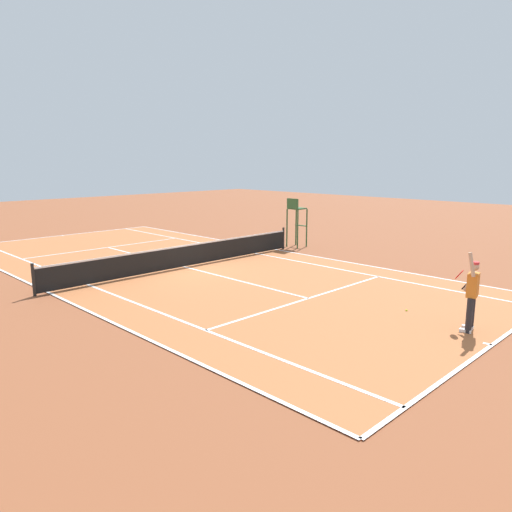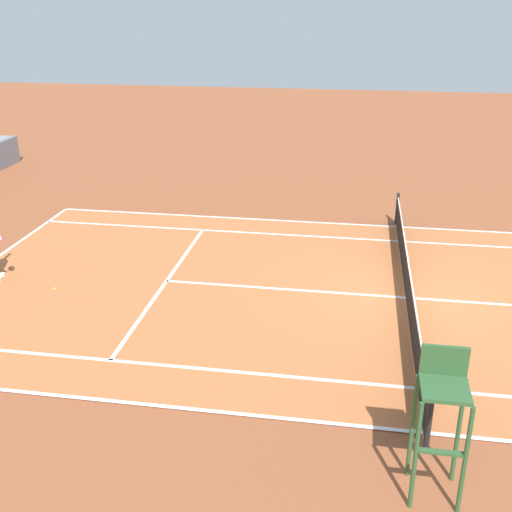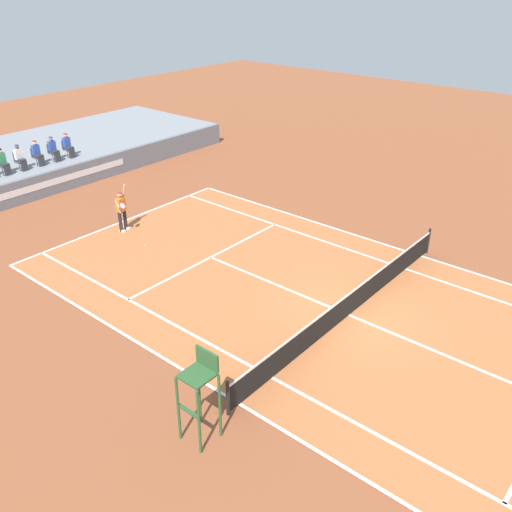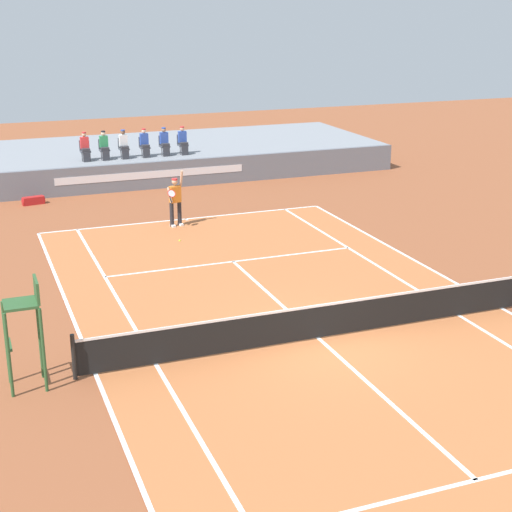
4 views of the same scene
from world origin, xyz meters
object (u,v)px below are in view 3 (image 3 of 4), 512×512
spectator_seated_3 (37,153)px  umpire_chair (200,386)px  spectator_seated_2 (20,158)px  spectator_seated_5 (68,146)px  spectator_seated_1 (3,162)px  tennis_ball (145,245)px  spectator_seated_4 (53,149)px  tennis_player (122,210)px

spectator_seated_3 → umpire_chair: (-6.93, -18.66, -0.27)m
spectator_seated_2 → spectator_seated_5: (2.74, 0.00, 0.00)m
spectator_seated_3 → umpire_chair: 19.91m
spectator_seated_1 → tennis_ball: bearing=-85.3°
spectator_seated_4 → spectator_seated_5: same height
spectator_seated_1 → spectator_seated_4: 2.75m
spectator_seated_5 → spectator_seated_4: bearing=180.0°
spectator_seated_2 → spectator_seated_5: size_ratio=1.00×
spectator_seated_1 → spectator_seated_2: (0.88, 0.00, 0.00)m
spectator_seated_2 → tennis_player: bearing=-87.8°
spectator_seated_1 → tennis_ball: 9.67m
spectator_seated_2 → tennis_ball: bearing=-90.6°
spectator_seated_1 → spectator_seated_4: bearing=0.0°
spectator_seated_2 → umpire_chair: bearing=-107.8°
spectator_seated_3 → spectator_seated_4: bearing=0.0°
spectator_seated_2 → tennis_player: spectator_seated_2 is taller
spectator_seated_5 → spectator_seated_2: bearing=180.0°
spectator_seated_2 → umpire_chair: spectator_seated_2 is taller
spectator_seated_3 → tennis_ball: bearing=-96.4°
umpire_chair → spectator_seated_2: bearing=72.2°
spectator_seated_4 → spectator_seated_2: bearing=180.0°
tennis_player → spectator_seated_2: bearing=92.2°
tennis_player → umpire_chair: (-6.27, -11.10, 0.56)m
tennis_player → tennis_ball: bearing=-101.7°
umpire_chair → tennis_player: bearing=60.5°
spectator_seated_1 → tennis_player: spectator_seated_1 is taller
spectator_seated_1 → umpire_chair: spectator_seated_1 is taller
spectator_seated_1 → spectator_seated_5: same height
tennis_ball → umpire_chair: bearing=-122.6°
spectator_seated_2 → tennis_ball: spectator_seated_2 is taller
spectator_seated_1 → umpire_chair: bearing=-105.3°
spectator_seated_1 → spectator_seated_2: size_ratio=1.00×
spectator_seated_1 → spectator_seated_5: (3.62, 0.00, 0.00)m
spectator_seated_2 → tennis_player: (0.29, -7.56, -0.83)m
spectator_seated_4 → umpire_chair: 20.25m
spectator_seated_4 → tennis_ball: size_ratio=18.60×
spectator_seated_4 → tennis_ball: 9.84m
tennis_player → tennis_ball: size_ratio=30.63×
spectator_seated_2 → umpire_chair: size_ratio=0.52×
spectator_seated_3 → spectator_seated_4: (0.92, 0.00, 0.00)m
spectator_seated_5 → tennis_ball: 10.05m
spectator_seated_1 → spectator_seated_4: (2.75, 0.00, 0.00)m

